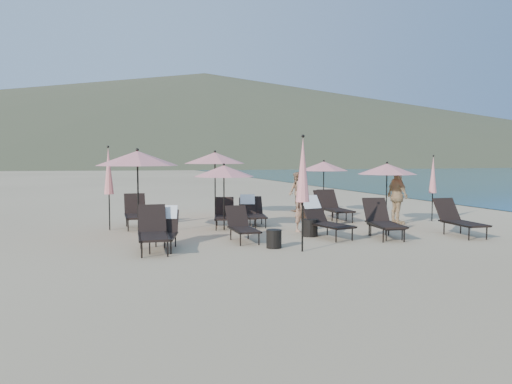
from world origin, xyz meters
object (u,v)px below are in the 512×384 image
object	(u,v)px
beachgoer_c	(398,196)
side_table_1	(310,228)
lounger_6	(136,212)
beachgoer_b	(297,192)
umbrella_open_4	(324,166)
lounger_0	(153,230)
umbrella_open_2	(387,169)
lounger_11	(334,207)
beachgoer_a	(302,206)
umbrella_open_1	(224,171)
lounger_2	(242,225)
side_table_0	(274,239)
lounger_12	(383,220)
lounger_7	(225,214)
umbrella_open_0	(137,158)
lounger_5	(459,219)
umbrella_closed_1	(433,175)
lounger_8	(248,211)
lounger_4	(382,223)
lounger_10	(329,206)
lounger_9	(255,213)
umbrella_open_3	(215,158)
umbrella_closed_0	(303,170)
umbrella_closed_2	(109,172)
lounger_1	(165,229)
lounger_3	(323,218)

from	to	relation	value
beachgoer_c	side_table_1	bearing A→B (deg)	113.64
lounger_6	beachgoer_b	xyz separation A→B (m)	(6.55, 2.31, 0.34)
umbrella_open_4	side_table_1	size ratio (longest dim) A/B	4.37
lounger_0	umbrella_open_2	distance (m)	8.32
lounger_11	beachgoer_a	bearing A→B (deg)	-133.36
umbrella_open_1	lounger_2	bearing A→B (deg)	-90.66
side_table_0	lounger_12	bearing A→B (deg)	10.51
lounger_11	umbrella_open_2	world-z (taller)	umbrella_open_2
lounger_7	side_table_1	distance (m)	3.16
umbrella_open_0	beachgoer_c	size ratio (longest dim) A/B	1.32
lounger_5	umbrella_closed_1	xyz separation A→B (m)	(1.33, 2.93, 1.14)
umbrella_open_0	side_table_0	world-z (taller)	umbrella_open_0
umbrella_closed_1	umbrella_open_2	bearing A→B (deg)	-170.81
lounger_6	side_table_1	distance (m)	5.70
lounger_2	lounger_8	distance (m)	3.10
lounger_0	umbrella_closed_1	size ratio (longest dim) A/B	0.80
beachgoer_a	beachgoer_c	world-z (taller)	beachgoer_c
lounger_2	umbrella_open_0	xyz separation A→B (m)	(-2.57, 1.85, 1.80)
beachgoer_c	umbrella_open_1	bearing A→B (deg)	88.71
lounger_7	beachgoer_b	xyz separation A→B (m)	(3.83, 3.14, 0.40)
umbrella_open_0	umbrella_open_4	bearing A→B (deg)	24.14
lounger_4	lounger_10	size ratio (longest dim) A/B	0.88
lounger_9	umbrella_open_3	distance (m)	3.38
lounger_11	umbrella_closed_0	bearing A→B (deg)	-121.47
umbrella_closed_2	lounger_11	bearing A→B (deg)	0.33
lounger_12	beachgoer_c	size ratio (longest dim) A/B	1.02
lounger_9	umbrella_open_0	world-z (taller)	umbrella_open_0
lounger_10	lounger_12	distance (m)	4.43
lounger_5	beachgoer_b	xyz separation A→B (m)	(-2.17, 6.86, 0.35)
lounger_1	beachgoer_b	distance (m)	8.78
lounger_0	lounger_5	bearing A→B (deg)	1.84
lounger_0	umbrella_open_3	bearing A→B (deg)	68.48
lounger_1	lounger_2	bearing A→B (deg)	25.55
lounger_12	lounger_11	bearing A→B (deg)	96.06
umbrella_open_1	umbrella_closed_1	xyz separation A→B (m)	(7.50, -0.12, -0.21)
lounger_4	lounger_12	size ratio (longest dim) A/B	0.80
lounger_1	umbrella_open_4	xyz separation A→B (m)	(6.98, 5.58, 1.42)
lounger_10	beachgoer_a	distance (m)	3.52
lounger_2	umbrella_closed_0	xyz separation A→B (m)	(0.96, -1.89, 1.52)
lounger_0	side_table_1	size ratio (longest dim) A/B	3.80
umbrella_closed_1	side_table_0	xyz separation A→B (m)	(-7.06, -3.18, -1.39)
side_table_0	umbrella_closed_2	bearing A→B (deg)	130.83
lounger_9	lounger_10	world-z (taller)	lounger_10
lounger_10	umbrella_open_3	world-z (taller)	umbrella_open_3
lounger_3	lounger_10	distance (m)	4.36
lounger_2	umbrella_closed_0	distance (m)	2.60
side_table_0	lounger_8	bearing A→B (deg)	82.11
lounger_1	umbrella_closed_2	bearing A→B (deg)	123.96
lounger_8	beachgoer_b	world-z (taller)	beachgoer_b
lounger_3	lounger_9	bearing A→B (deg)	99.66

